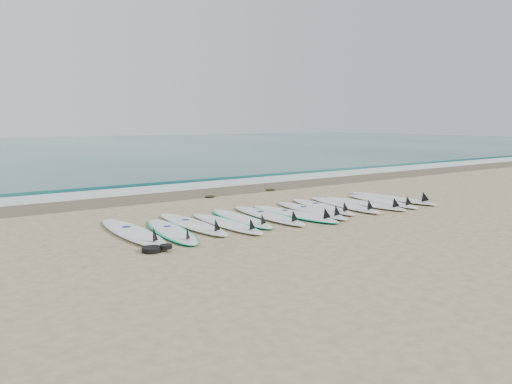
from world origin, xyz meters
TOP-DOWN VIEW (x-y plane):
  - ground at (0.00, 0.00)m, footprint 120.00×120.00m
  - ocean at (0.00, 32.50)m, footprint 120.00×55.00m
  - wet_sand_band at (0.00, 4.10)m, footprint 120.00×1.80m
  - foam_band at (0.00, 5.50)m, footprint 120.00×1.40m
  - wave_crest at (0.00, 7.00)m, footprint 120.00×1.00m
  - surfboard_0 at (-3.59, 0.03)m, footprint 0.66×2.90m
  - surfboard_1 at (-2.95, -0.22)m, footprint 0.95×2.55m
  - surfboard_2 at (-2.34, 0.07)m, footprint 0.57×2.66m
  - surfboard_3 at (-1.75, -0.26)m, footprint 0.53×2.51m
  - surfboard_4 at (-1.21, 0.03)m, footprint 0.79×2.47m
  - surfboard_5 at (-0.57, -0.08)m, footprint 0.72×2.70m
  - surfboard_6 at (0.03, -0.22)m, footprint 0.83×2.71m
  - surfboard_7 at (0.61, -0.14)m, footprint 0.83×2.69m
  - surfboard_8 at (1.18, 0.09)m, footprint 0.98×2.65m
  - surfboard_9 at (1.78, -0.04)m, footprint 0.96×2.73m
  - surfboard_10 at (2.36, -0.19)m, footprint 0.59×2.61m
  - surfboard_11 at (2.98, -0.19)m, footprint 0.85×2.59m
  - surfboard_12 at (3.58, -0.03)m, footprint 0.67×2.83m
  - seaweed_near at (-0.13, 3.19)m, footprint 0.31×0.24m
  - seaweed_far at (2.02, 3.29)m, footprint 0.34×0.26m
  - leash_coil at (-3.75, -1.27)m, footprint 0.46×0.36m

SIDE VIEW (x-z plane):
  - ground at x=0.00m, z-range 0.00..0.00m
  - wet_sand_band at x=0.00m, z-range 0.00..0.01m
  - ocean at x=0.00m, z-range 0.00..0.03m
  - foam_band at x=0.00m, z-range 0.00..0.04m
  - seaweed_near at x=-0.13m, z-range 0.00..0.06m
  - seaweed_far at x=2.02m, z-range 0.00..0.07m
  - surfboard_4 at x=-1.21m, z-range -0.11..0.20m
  - surfboard_1 at x=-2.95m, z-range -0.11..0.21m
  - leash_coil at x=-3.75m, z-range -0.01..0.10m
  - wave_crest at x=0.00m, z-range 0.00..0.10m
  - surfboard_6 at x=0.03m, z-range -0.12..0.22m
  - surfboard_3 at x=-1.75m, z-range -0.11..0.22m
  - surfboard_11 at x=2.98m, z-range -0.11..0.22m
  - surfboard_8 at x=1.18m, z-range -0.11..0.22m
  - surfboard_10 at x=2.36m, z-range -0.11..0.22m
  - surfboard_7 at x=0.61m, z-range -0.11..0.23m
  - surfboard_2 at x=-2.34m, z-range -0.11..0.23m
  - surfboard_9 at x=1.78m, z-range -0.11..0.23m
  - surfboard_5 at x=-0.57m, z-range -0.11..0.23m
  - surfboard_12 at x=3.58m, z-range -0.12..0.24m
  - surfboard_0 at x=-3.59m, z-range -0.12..0.25m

